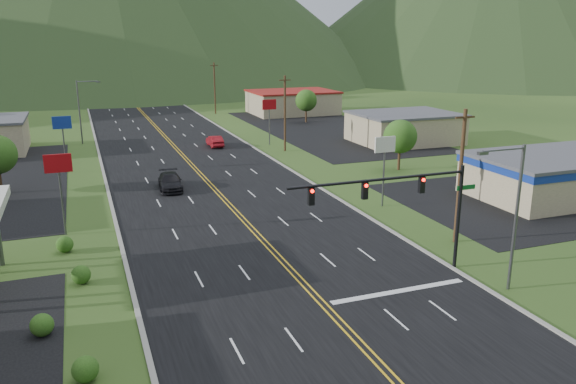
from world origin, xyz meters
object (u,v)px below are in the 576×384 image
object	(u,v)px
traffic_signal	(407,197)
streetlight_west	(81,108)
car_red_far	(215,141)
streetlight_east	(513,209)
car_dark_mid	(170,182)

from	to	relation	value
traffic_signal	streetlight_west	xyz separation A→B (m)	(-18.16, 56.00, -0.15)
traffic_signal	car_red_far	xyz separation A→B (m)	(-1.14, 47.24, -4.57)
car_red_far	traffic_signal	bearing A→B (deg)	91.70
traffic_signal	streetlight_east	world-z (taller)	streetlight_east
traffic_signal	car_red_far	bearing A→B (deg)	91.39
streetlight_west	car_dark_mid	world-z (taller)	streetlight_west
streetlight_east	streetlight_west	distance (m)	64.21
car_dark_mid	streetlight_east	bearing A→B (deg)	-58.53
streetlight_east	car_red_far	xyz separation A→B (m)	(-5.84, 51.24, -4.42)
streetlight_east	streetlight_west	world-z (taller)	same
streetlight_east	car_red_far	size ratio (longest dim) A/B	1.95
streetlight_west	streetlight_east	bearing A→B (deg)	-69.14
car_dark_mid	car_red_far	world-z (taller)	car_dark_mid
traffic_signal	car_dark_mid	size ratio (longest dim) A/B	2.42
streetlight_east	streetlight_west	size ratio (longest dim) A/B	1.00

